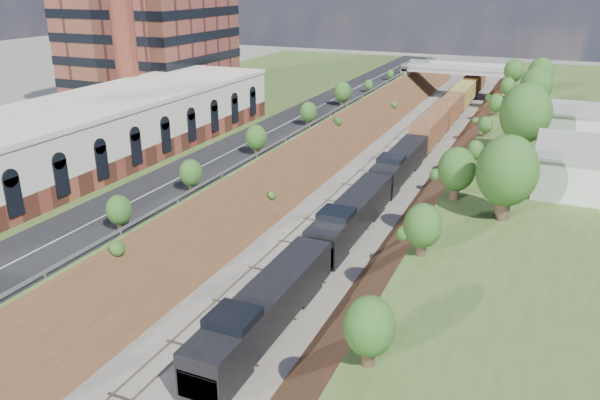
{
  "coord_description": "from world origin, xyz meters",
  "views": [
    {
      "loc": [
        19.74,
        -10.9,
        24.91
      ],
      "look_at": [
        -0.13,
        34.71,
        6.0
      ],
      "focal_mm": 35.0,
      "sensor_mm": 36.0,
      "label": 1
    }
  ],
  "objects": [
    {
      "name": "tree_left_crest",
      "position": [
        -11.8,
        20.0,
        7.04
      ],
      "size": [
        2.45,
        2.45,
        3.55
      ],
      "color": "#473323",
      "rests_on": "platform_left"
    },
    {
      "name": "white_building_far",
      "position": [
        23.0,
        74.0,
        6.8
      ],
      "size": [
        8.0,
        10.0,
        3.6
      ],
      "primitive_type": "cube",
      "color": "silver",
      "rests_on": "platform_right"
    },
    {
      "name": "road",
      "position": [
        -15.5,
        60.0,
        5.05
      ],
      "size": [
        8.0,
        180.0,
        0.1
      ],
      "primitive_type": "cube",
      "color": "black",
      "rests_on": "platform_left"
    },
    {
      "name": "freight_train",
      "position": [
        2.6,
        77.33,
        2.6
      ],
      "size": [
        3.09,
        124.59,
        4.61
      ],
      "color": "black",
      "rests_on": "ground"
    },
    {
      "name": "embankment_right",
      "position": [
        11.0,
        60.0,
        0.0
      ],
      "size": [
        10.0,
        180.0,
        10.0
      ],
      "primitive_type": "cube",
      "rotation": [
        0.0,
        0.79,
        0.0
      ],
      "color": "brown",
      "rests_on": "ground"
    },
    {
      "name": "guardrail",
      "position": [
        -11.4,
        59.8,
        5.55
      ],
      "size": [
        0.1,
        171.0,
        0.7
      ],
      "color": "#99999E",
      "rests_on": "platform_left"
    },
    {
      "name": "rail_left_track",
      "position": [
        -2.6,
        60.0,
        0.09
      ],
      "size": [
        1.58,
        180.0,
        0.18
      ],
      "primitive_type": "cube",
      "color": "gray",
      "rests_on": "ground"
    },
    {
      "name": "white_building_near",
      "position": [
        23.5,
        52.0,
        7.0
      ],
      "size": [
        9.0,
        12.0,
        4.0
      ],
      "primitive_type": "cube",
      "color": "silver",
      "rests_on": "platform_right"
    },
    {
      "name": "tree_right_large",
      "position": [
        17.0,
        40.0,
        9.38
      ],
      "size": [
        5.25,
        5.25,
        7.61
      ],
      "color": "#473323",
      "rests_on": "platform_right"
    },
    {
      "name": "platform_left",
      "position": [
        -33.0,
        60.0,
        2.5
      ],
      "size": [
        44.0,
        180.0,
        5.0
      ],
      "primitive_type": "cube",
      "color": "#3C5322",
      "rests_on": "ground"
    },
    {
      "name": "embankment_left",
      "position": [
        -11.0,
        60.0,
        0.0
      ],
      "size": [
        10.0,
        180.0,
        10.0
      ],
      "primitive_type": "cube",
      "rotation": [
        0.0,
        0.79,
        0.0
      ],
      "color": "brown",
      "rests_on": "ground"
    },
    {
      "name": "overpass",
      "position": [
        0.0,
        122.0,
        4.92
      ],
      "size": [
        24.5,
        8.3,
        7.4
      ],
      "color": "gray",
      "rests_on": "ground"
    },
    {
      "name": "commercial_building",
      "position": [
        -28.0,
        38.0,
        8.51
      ],
      "size": [
        14.3,
        62.3,
        7.0
      ],
      "color": "brown",
      "rests_on": "platform_left"
    },
    {
      "name": "rail_right_track",
      "position": [
        2.6,
        60.0,
        0.09
      ],
      "size": [
        1.58,
        180.0,
        0.18
      ],
      "primitive_type": "cube",
      "color": "gray",
      "rests_on": "ground"
    }
  ]
}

